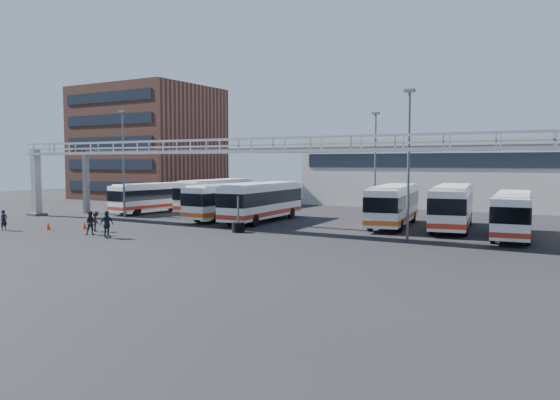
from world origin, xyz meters
The scene contains 21 objects.
ground centered at (0.00, 0.00, 0.00)m, with size 140.00×140.00×0.00m, color black.
gantry centered at (0.00, 5.87, 5.51)m, with size 51.40×5.15×7.10m.
apartment_building centered at (-34.00, 30.00, 8.00)m, with size 18.00×15.00×16.00m, color brown.
warehouse centered at (12.00, 38.00, 4.00)m, with size 42.00×14.00×8.00m, color #9E9E99.
light_pole_left centered at (-16.00, 8.00, 5.73)m, with size 0.70×0.35×10.21m.
light_pole_mid centered at (12.00, 7.00, 5.73)m, with size 0.70×0.35×10.21m.
light_pole_back centered at (4.00, 22.00, 5.73)m, with size 0.70×0.35×10.21m.
bus_1 centered at (-17.19, 13.32, 1.71)m, with size 3.12×10.34×3.09m.
bus_2 centered at (-11.73, 16.71, 1.92)m, with size 3.57×11.60×3.47m.
bus_3 centered at (-6.28, 11.92, 1.82)m, with size 2.99×10.96×3.30m.
bus_4 centered at (-2.67, 11.66, 1.91)m, with size 3.53×11.54×3.45m.
bus_6 centered at (8.65, 13.92, 1.88)m, with size 4.30×11.46×3.40m.
bus_7 centered at (13.29, 14.31, 1.92)m, with size 4.42×11.73×3.48m.
bus_8 centered at (18.04, 11.69, 1.76)m, with size 3.44×10.63×3.17m.
pedestrian_a centered at (-16.64, -3.85, 0.81)m, with size 0.59×0.39×1.62m, color black.
pedestrian_b centered at (-8.74, -2.17, 0.88)m, with size 0.85×0.66×1.75m, color #28222F.
pedestrian_c centered at (-10.05, -0.61, 0.79)m, with size 1.02×0.58×1.57m, color #312022.
pedestrian_d centered at (-6.42, -2.80, 0.97)m, with size 1.13×0.47×1.93m, color #1B2731.
cone_left centered at (-14.16, -1.78, 0.31)m, with size 0.39×0.39×0.63m, color #EB410D.
cone_right centered at (-12.10, -0.01, 0.32)m, with size 0.40×0.40×0.63m, color #EB410D.
tire_stack centered at (-0.32, 4.50, 0.46)m, with size 0.96×0.96×2.73m.
Camera 1 is at (23.23, -29.30, 5.33)m, focal length 35.00 mm.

